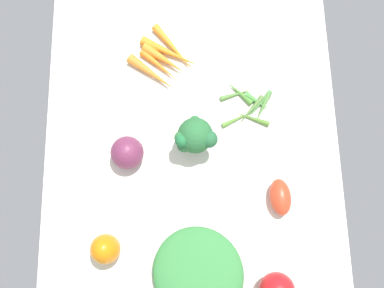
# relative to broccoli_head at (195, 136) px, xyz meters

# --- Properties ---
(tablecloth) EXTENTS (1.04, 0.76, 0.02)m
(tablecloth) POSITION_rel_broccoli_head_xyz_m (0.01, -0.01, -0.08)
(tablecloth) COLOR silver
(tablecloth) RESTS_ON ground
(broccoli_head) EXTENTS (0.09, 0.10, 0.12)m
(broccoli_head) POSITION_rel_broccoli_head_xyz_m (0.00, 0.00, 0.00)
(broccoli_head) COLOR #92BC82
(broccoli_head) RESTS_ON tablecloth
(leafy_greens_clump) EXTENTS (0.30, 0.30, 0.05)m
(leafy_greens_clump) POSITION_rel_broccoli_head_xyz_m (0.32, 0.00, -0.04)
(leafy_greens_clump) COLOR #36823F
(leafy_greens_clump) RESTS_ON tablecloth
(roma_tomato) EXTENTS (0.09, 0.06, 0.05)m
(roma_tomato) POSITION_rel_broccoli_head_xyz_m (0.15, 0.21, -0.05)
(roma_tomato) COLOR red
(roma_tomato) RESTS_ON tablecloth
(okra_pile) EXTENTS (0.13, 0.14, 0.02)m
(okra_pile) POSITION_rel_broccoli_head_xyz_m (-0.10, 0.15, -0.06)
(okra_pile) COLOR #54843A
(okra_pile) RESTS_ON tablecloth
(carrot_bunch) EXTENTS (0.20, 0.20, 0.03)m
(carrot_bunch) POSITION_rel_broccoli_head_xyz_m (-0.23, -0.08, -0.06)
(carrot_bunch) COLOR orange
(carrot_bunch) RESTS_ON tablecloth
(red_onion_near_basket) EXTENTS (0.08, 0.08, 0.08)m
(red_onion_near_basket) POSITION_rel_broccoli_head_xyz_m (0.03, -0.17, -0.03)
(red_onion_near_basket) COLOR #702D4D
(red_onion_near_basket) RESTS_ON tablecloth
(bell_pepper_orange) EXTENTS (0.10, 0.10, 0.09)m
(bell_pepper_orange) POSITION_rel_broccoli_head_xyz_m (0.26, -0.22, -0.02)
(bell_pepper_orange) COLOR orange
(bell_pepper_orange) RESTS_ON tablecloth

